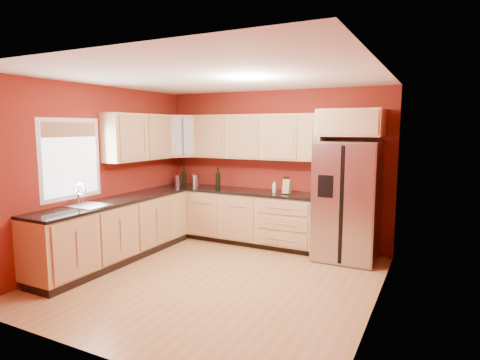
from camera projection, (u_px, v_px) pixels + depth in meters
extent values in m
plane|color=#AF8343|center=(215.00, 279.00, 5.27)|extent=(4.00, 4.00, 0.00)
plane|color=white|center=(213.00, 77.00, 4.93)|extent=(4.00, 4.00, 0.00)
cube|color=maroon|center=(273.00, 167.00, 6.87)|extent=(4.00, 0.04, 2.60)
cube|color=maroon|center=(91.00, 210.00, 3.33)|extent=(4.00, 0.04, 2.60)
cube|color=maroon|center=(99.00, 173.00, 6.00)|extent=(0.04, 4.00, 2.60)
cube|color=maroon|center=(378.00, 193.00, 4.20)|extent=(0.04, 4.00, 2.60)
cube|color=tan|center=(237.00, 217.00, 6.96)|extent=(2.90, 0.60, 0.88)
cube|color=tan|center=(116.00, 232.00, 5.97)|extent=(0.60, 2.80, 0.88)
cube|color=black|center=(236.00, 191.00, 6.89)|extent=(2.90, 0.62, 0.04)
cube|color=black|center=(115.00, 201.00, 5.91)|extent=(0.62, 2.80, 0.04)
cube|color=tan|center=(256.00, 137.00, 6.77)|extent=(2.30, 0.33, 0.75)
cube|color=tan|center=(139.00, 137.00, 6.50)|extent=(0.33, 1.35, 0.75)
cube|color=tan|center=(181.00, 136.00, 7.26)|extent=(0.67, 0.67, 0.75)
cube|color=tan|center=(351.00, 123.00, 5.90)|extent=(0.92, 0.60, 0.40)
cube|color=#B3B3B8|center=(347.00, 201.00, 5.99)|extent=(0.90, 0.75, 1.78)
cube|color=white|center=(71.00, 159.00, 5.51)|extent=(0.03, 0.90, 1.00)
cylinder|color=#B3B3B8|center=(196.00, 180.00, 7.24)|extent=(0.14, 0.14, 0.22)
cylinder|color=#B3B3B8|center=(178.00, 180.00, 7.40)|extent=(0.15, 0.15, 0.19)
cube|color=#AE8154|center=(287.00, 187.00, 6.44)|extent=(0.12, 0.11, 0.23)
cylinder|color=silver|center=(274.00, 187.00, 6.59)|extent=(0.07, 0.07, 0.18)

